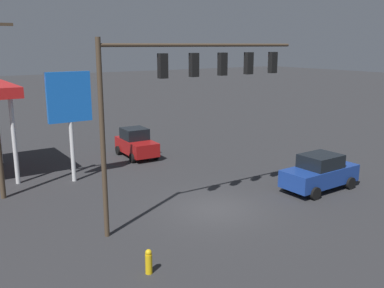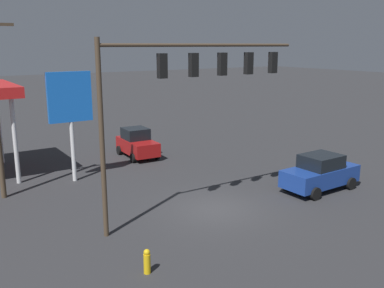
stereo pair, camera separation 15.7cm
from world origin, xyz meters
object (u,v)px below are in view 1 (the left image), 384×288
Objects in this scene: traffic_signal_assembly at (190,80)px; hatchback_crossing at (136,143)px; price_sign at (69,103)px; fire_hydrant at (149,261)px; sedan_far at (320,172)px.

traffic_signal_assembly is 12.16m from hatchback_crossing.
hatchback_crossing is at bearing -151.32° from price_sign.
fire_hydrant is (4.02, 3.55, -5.67)m from traffic_signal_assembly.
sedan_far is 1.15× the size of hatchback_crossing.
fire_hydrant is (11.66, 2.64, -0.51)m from sedan_far.
fire_hydrant is (1.21, 11.32, -4.05)m from price_sign.
price_sign is at bearing -41.21° from sedan_far.
traffic_signal_assembly is 9.26m from sedan_far.
sedan_far is at bearing -167.23° from fire_hydrant.
hatchback_crossing is at bearing -67.85° from sedan_far.
price_sign is (2.81, -7.78, -1.62)m from traffic_signal_assembly.
fire_hydrant is at bearing 83.93° from price_sign.
hatchback_crossing is (5.09, -11.62, -0.00)m from sedan_far.
sedan_far reaches higher than fire_hydrant.
sedan_far is (-10.45, 8.68, -3.53)m from price_sign.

